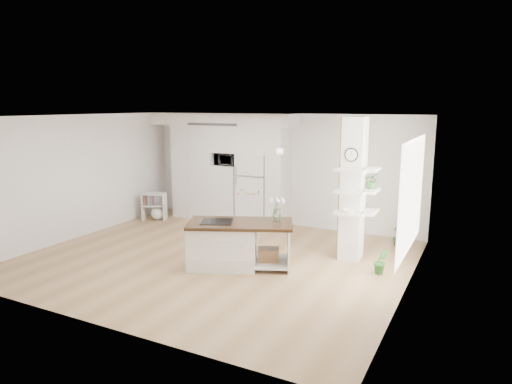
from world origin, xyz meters
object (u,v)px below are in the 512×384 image
at_px(bookshelf, 155,208).
at_px(refrigerator, 255,189).
at_px(floor_plant_a, 381,261).
at_px(kitchen_island, 229,243).

bearing_deg(bookshelf, refrigerator, -4.93).
height_order(bookshelf, floor_plant_a, bookshelf).
relative_size(refrigerator, floor_plant_a, 3.79).
bearing_deg(kitchen_island, floor_plant_a, -5.26).
xyz_separation_m(bookshelf, floor_plant_a, (5.98, -1.25, -0.07)).
bearing_deg(floor_plant_a, bookshelf, 168.14).
height_order(refrigerator, bookshelf, refrigerator).
bearing_deg(bookshelf, kitchen_island, -55.00).
bearing_deg(floor_plant_a, kitchen_island, -161.23).
distance_m(kitchen_island, bookshelf, 4.03).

